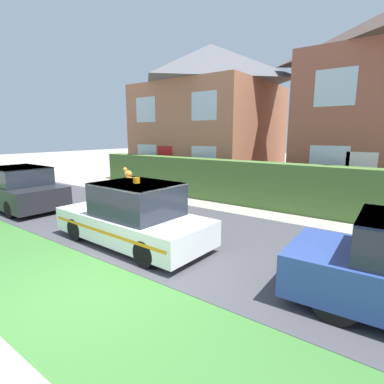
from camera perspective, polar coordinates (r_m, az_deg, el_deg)
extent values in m
plane|color=#A89E8E|center=(5.77, -18.91, -17.88)|extent=(80.00, 80.00, 0.00)
cube|color=#424247|center=(8.12, 2.54, -8.59)|extent=(28.00, 5.20, 0.01)
cube|color=#3D7533|center=(5.67, -20.73, -18.50)|extent=(28.00, 2.39, 0.01)
cube|color=#4C7233|center=(11.96, 8.65, 1.86)|extent=(14.75, 0.75, 1.70)
cylinder|color=black|center=(9.19, -12.90, -4.58)|extent=(0.59, 0.22, 0.58)
cylinder|color=black|center=(8.37, -21.13, -6.62)|extent=(0.59, 0.22, 0.58)
cylinder|color=black|center=(7.43, -0.09, -8.05)|extent=(0.59, 0.22, 0.58)
cylinder|color=black|center=(6.38, -8.83, -11.50)|extent=(0.59, 0.22, 0.58)
cube|color=white|center=(7.72, -11.30, -6.20)|extent=(4.23, 1.86, 0.61)
cube|color=#232833|center=(7.38, -10.42, -1.35)|extent=(1.96, 1.62, 0.79)
cube|color=white|center=(7.31, -10.52, 1.52)|extent=(1.96, 1.62, 0.04)
cube|color=orange|center=(8.27, -6.72, -4.56)|extent=(3.97, 0.13, 0.07)
cube|color=orange|center=(7.20, -16.62, -7.34)|extent=(3.97, 0.13, 0.07)
cylinder|color=orange|center=(7.30, -10.55, 2.21)|extent=(0.17, 0.17, 0.14)
ellipsoid|color=orange|center=(7.29, -12.05, 3.37)|extent=(0.22, 0.18, 0.17)
ellipsoid|color=white|center=(7.34, -12.53, 3.29)|extent=(0.07, 0.09, 0.09)
sphere|color=orange|center=(7.33, -12.63, 4.20)|extent=(0.10, 0.10, 0.10)
cone|color=orange|center=(7.34, -12.53, 4.55)|extent=(0.04, 0.04, 0.04)
cone|color=orange|center=(7.30, -12.76, 4.50)|extent=(0.04, 0.04, 0.04)
cylinder|color=orange|center=(7.21, -11.89, 2.72)|extent=(0.16, 0.07, 0.03)
cylinder|color=black|center=(14.49, -29.19, -0.04)|extent=(0.58, 0.21, 0.58)
cylinder|color=black|center=(12.11, -24.17, -1.53)|extent=(0.58, 0.21, 0.58)
cylinder|color=black|center=(11.47, -31.28, -2.84)|extent=(0.58, 0.21, 0.58)
cube|color=#232328|center=(12.93, -30.21, -0.24)|extent=(4.35, 1.91, 0.74)
cube|color=#232833|center=(12.68, -30.22, 2.72)|extent=(2.18, 1.68, 0.64)
cube|color=#232328|center=(12.64, -30.35, 4.05)|extent=(2.18, 1.68, 0.04)
cylinder|color=black|center=(5.06, 25.71, -18.25)|extent=(0.68, 0.22, 0.67)
cylinder|color=black|center=(6.43, 27.91, -12.08)|extent=(0.68, 0.22, 0.67)
cube|color=#A86B4C|center=(18.11, 3.42, 10.92)|extent=(6.83, 6.77, 5.39)
pyramid|color=#56565B|center=(18.51, 3.56, 22.91)|extent=(7.17, 7.11, 2.30)
cube|color=red|center=(15.85, -5.16, 4.91)|extent=(1.00, 0.02, 2.10)
cube|color=silver|center=(16.70, -8.57, 6.73)|extent=(1.40, 0.02, 1.30)
cube|color=silver|center=(14.30, 2.20, 6.13)|extent=(1.40, 0.02, 1.30)
cube|color=silver|center=(16.70, -8.82, 15.24)|extent=(1.40, 0.02, 1.30)
cube|color=silver|center=(14.30, 2.27, 16.09)|extent=(1.40, 0.02, 1.30)
cube|color=white|center=(12.26, 29.23, 1.74)|extent=(1.00, 0.02, 2.10)
cube|color=silver|center=(12.37, 24.54, 5.03)|extent=(1.40, 0.02, 1.30)
cube|color=silver|center=(12.43, 25.59, 17.54)|extent=(1.40, 0.02, 1.30)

